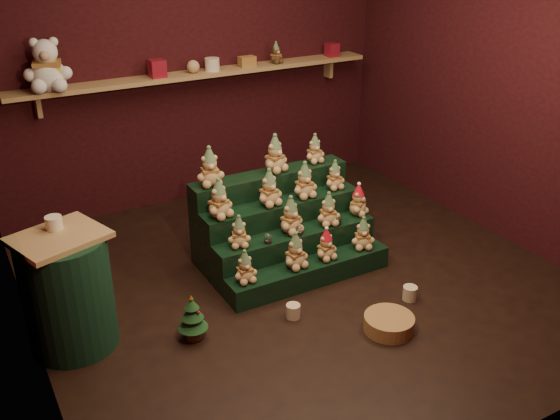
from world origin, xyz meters
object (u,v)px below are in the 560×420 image
riser_tier_front (310,273)px  mug_left (293,311)px  snow_globe_a (268,238)px  wicker_basket (389,323)px  mini_christmas_tree (192,318)px  mug_right (410,293)px  snow_globe_b (299,230)px  brown_bear (276,53)px  snow_globe_c (338,220)px  side_table (68,292)px  white_bear (46,58)px

riser_tier_front → mug_left: riser_tier_front is taller
snow_globe_a → wicker_basket: 1.12m
mini_christmas_tree → mug_left: (0.73, -0.12, -0.12)m
snow_globe_a → mug_right: bearing=-41.9°
snow_globe_b → wicker_basket: 1.05m
mini_christmas_tree → brown_bear: brown_bear is taller
snow_globe_b → mini_christmas_tree: snow_globe_b is taller
riser_tier_front → snow_globe_c: 0.51m
side_table → white_bear: 2.16m
snow_globe_b → snow_globe_c: size_ratio=0.97×
snow_globe_b → mug_right: 0.99m
snow_globe_a → white_bear: 2.40m
riser_tier_front → snow_globe_a: (-0.29, 0.16, 0.31)m
mini_christmas_tree → riser_tier_front: bearing=11.7°
mini_christmas_tree → brown_bear: 3.07m
snow_globe_a → mug_left: 0.62m
mini_christmas_tree → white_bear: bearing=99.4°
mug_left → brown_bear: size_ratio=0.51×
side_table → mug_left: bearing=-36.2°
riser_tier_front → snow_globe_a: 0.45m
snow_globe_c → mini_christmas_tree: bearing=-165.1°
side_table → wicker_basket: bearing=-43.8°
riser_tier_front → side_table: side_table is taller
snow_globe_a → snow_globe_b: bearing=0.0°
snow_globe_a → mini_christmas_tree: bearing=-154.2°
mug_right → wicker_basket: size_ratio=0.31×
snow_globe_c → mini_christmas_tree: size_ratio=0.24×
riser_tier_front → wicker_basket: riser_tier_front is taller
mug_left → wicker_basket: (0.51, -0.47, 0.00)m
wicker_basket → riser_tier_front: bearing=100.6°
brown_bear → riser_tier_front: bearing=-128.9°
riser_tier_front → snow_globe_b: snow_globe_b is taller
white_bear → snow_globe_c: bearing=-31.1°
side_table → brown_bear: brown_bear is taller
mini_christmas_tree → wicker_basket: mini_christmas_tree is taller
mug_left → snow_globe_c: bearing=35.2°
snow_globe_b → side_table: side_table is taller
snow_globe_a → white_bear: size_ratio=0.15×
riser_tier_front → mug_right: 0.79m
side_table → wicker_basket: 2.20m
side_table → mug_left: size_ratio=7.95×
snow_globe_a → brown_bear: brown_bear is taller
mini_christmas_tree → mug_right: bearing=-12.4°
riser_tier_front → mug_left: (-0.36, -0.35, -0.04)m
riser_tier_front → mug_left: 0.50m
mug_right → brown_bear: 2.84m
snow_globe_c → wicker_basket: 1.06m
snow_globe_a → snow_globe_b: (0.28, 0.00, 0.00)m
wicker_basket → brown_bear: size_ratio=1.72×
riser_tier_front → snow_globe_c: bearing=23.7°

